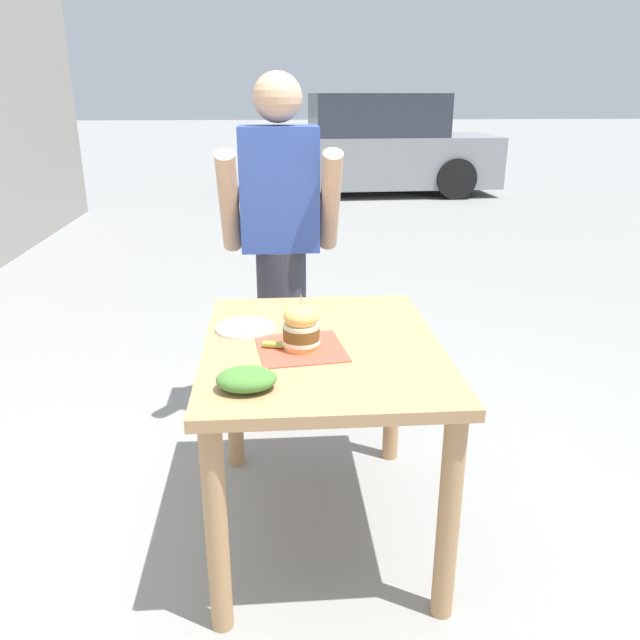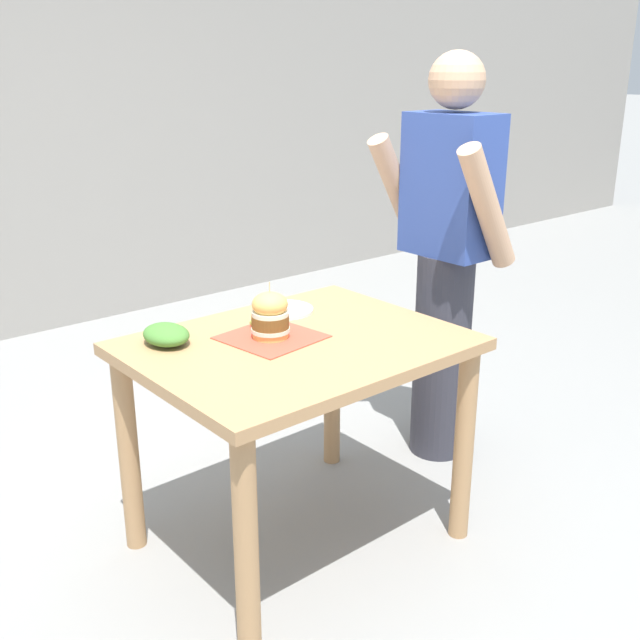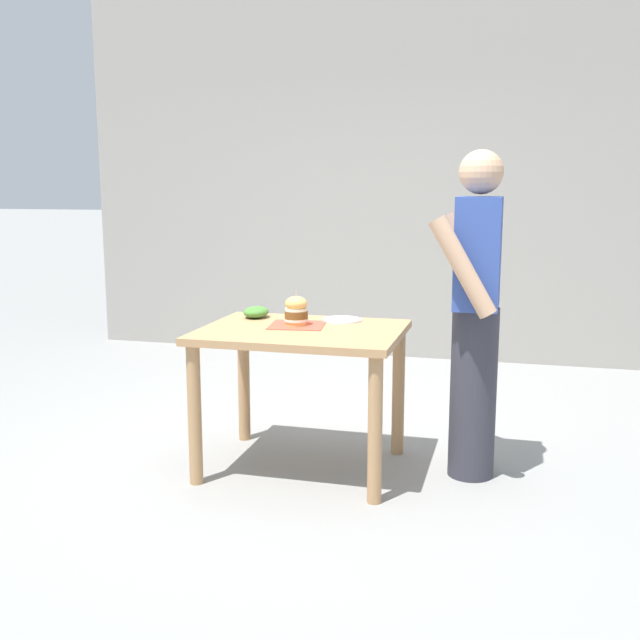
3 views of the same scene
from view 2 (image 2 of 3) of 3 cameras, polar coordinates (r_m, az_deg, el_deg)
The scene contains 8 objects.
ground_plane at distance 2.84m, azimuth -1.61°, elevation -16.31°, with size 80.00×80.00×0.00m, color gray.
patio_table at distance 2.53m, azimuth -1.74°, elevation -4.40°, with size 0.83×1.05×0.77m.
serving_paper at distance 2.51m, azimuth -3.72°, elevation -1.31°, with size 0.29×0.29×0.00m, color #D64C38.
sandwich at distance 2.48m, azimuth -3.82°, elevation 0.37°, with size 0.13×0.13×0.19m.
pickle_spear at distance 2.57m, azimuth -4.81°, elevation -0.46°, with size 0.02×0.02×0.08m, color #8EA83D.
side_plate_with_forks at distance 2.77m, azimuth -2.80°, elevation 0.79°, with size 0.22×0.22×0.02m.
side_salad at distance 2.49m, azimuth -11.64°, elevation -1.09°, with size 0.18×0.14×0.07m, color #477F33.
diner_across_table at distance 3.13m, azimuth 9.60°, elevation 4.73°, with size 0.55×0.35×1.69m.
Camera 2 is at (1.82, -1.44, 1.64)m, focal length 42.00 mm.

